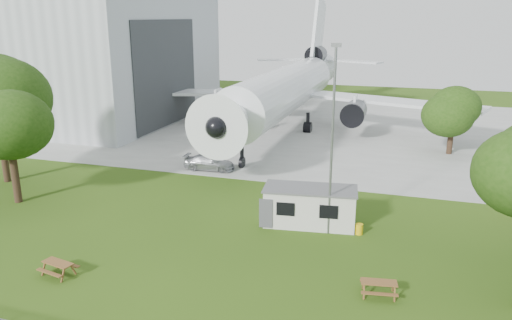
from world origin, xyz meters
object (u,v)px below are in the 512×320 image
(airliner, at_px, (288,87))
(hangar, at_px, (42,47))
(picnic_west, at_px, (59,275))
(picnic_east, at_px, (378,295))
(site_cabin, at_px, (310,206))

(airliner, bearing_deg, hangar, 179.78)
(picnic_west, xyz_separation_m, picnic_east, (16.83, 3.15, 0.00))
(airliner, relative_size, picnic_east, 26.52)
(airliner, xyz_separation_m, picnic_west, (-2.94, -39.55, -5.27))
(airliner, height_order, picnic_east, airliner)
(site_cabin, distance_m, picnic_west, 16.06)
(hangar, xyz_separation_m, picnic_west, (33.03, -39.69, -9.41))
(hangar, xyz_separation_m, airliner, (35.97, -0.14, -4.14))
(airliner, height_order, picnic_west, airliner)
(hangar, distance_m, picnic_west, 52.49)
(site_cabin, height_order, picnic_west, site_cabin)
(airliner, xyz_separation_m, picnic_east, (13.89, -36.40, -5.27))
(hangar, distance_m, site_cabin, 53.78)
(picnic_west, bearing_deg, airliner, 97.10)
(hangar, height_order, airliner, hangar)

